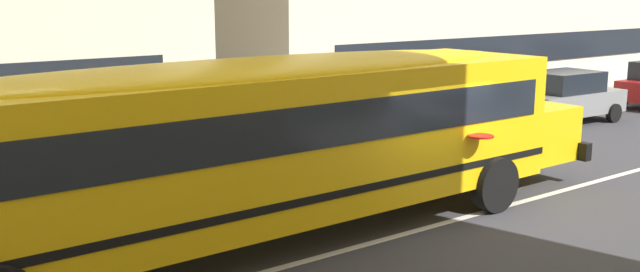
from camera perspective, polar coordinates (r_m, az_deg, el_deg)
name	(u,v)px	position (r m, az deg, el deg)	size (l,w,h in m)	color
ground_plane	(436,225)	(12.85, 9.30, -7.11)	(400.00, 400.00, 0.00)	#38383D
sidewalk_far	(229,151)	(18.55, -7.32, -1.24)	(120.00, 3.00, 0.01)	gray
lane_centreline	(436,225)	(12.85, 9.30, -7.10)	(110.00, 0.16, 0.01)	silver
school_bus	(271,133)	(11.63, -3.99, 0.24)	(13.59, 3.21, 3.03)	yellow
parked_car_grey_beside_sign	(566,96)	(23.68, 19.15, 3.04)	(3.97, 2.03, 1.64)	gray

